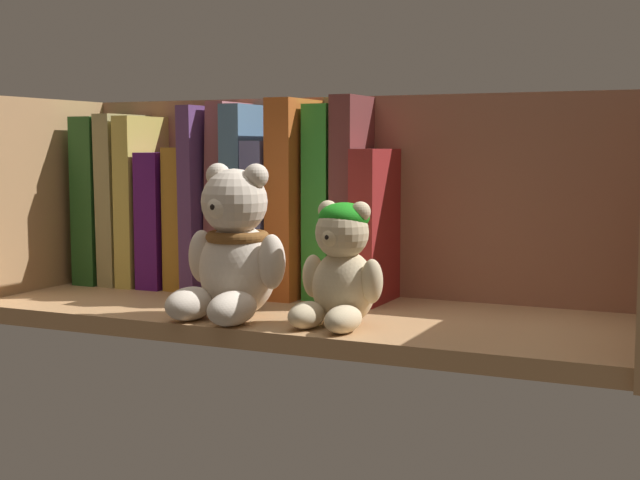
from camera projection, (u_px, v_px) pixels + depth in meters
shelf_board at (302, 318)px, 104.05cm from camera, size 75.16×26.15×2.00cm
shelf_back_panel at (348, 204)px, 115.13cm from camera, size 77.56×1.20×26.77cm
shelf_side_panel_left at (37, 202)px, 118.72cm from camera, size 1.60×28.55×26.77cm
book_0 at (111, 199)px, 126.29cm from camera, size 3.64×13.14×22.52cm
book_1 at (132, 199)px, 124.82cm from camera, size 2.77×12.97×22.86cm
book_2 at (150, 201)px, 123.58cm from camera, size 2.53×13.04×22.53cm
book_3 at (172, 219)px, 122.38cm from camera, size 3.46×12.44×17.80cm
book_4 at (196, 217)px, 120.79cm from camera, size 3.07×11.41×18.44cm
book_5 at (215, 198)px, 119.28cm from camera, size 2.17×14.76×23.68cm
book_6 at (233, 197)px, 118.13cm from camera, size 3.20×10.20×24.25cm
book_7 at (254, 199)px, 116.85cm from camera, size 2.81×12.82×23.77cm
book_8 at (277, 217)px, 115.71cm from camera, size 2.83×14.19×19.26cm
book_9 at (302, 198)px, 113.97cm from camera, size 3.32×14.02×24.33cm
book_10 at (329, 201)px, 112.44cm from camera, size 3.28×9.42×23.62cm
book_11 at (355, 198)px, 110.94cm from camera, size 2.72×10.08×24.62cm
book_12 at (381, 225)px, 109.88cm from camera, size 3.03×13.43×18.32cm
teddy_bear_larger at (233, 252)px, 98.83cm from camera, size 12.38×12.71×16.78cm
teddy_bear_smaller at (341, 267)px, 94.07cm from camera, size 9.61×9.91×13.00cm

